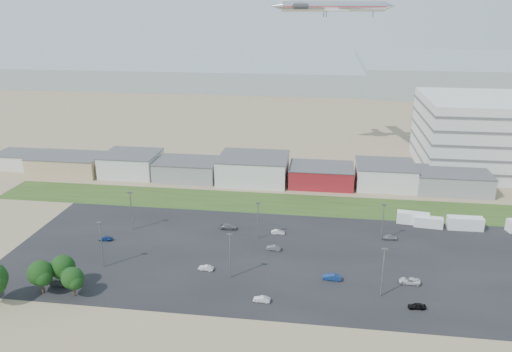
% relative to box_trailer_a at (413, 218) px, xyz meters
% --- Properties ---
extents(ground, '(700.00, 700.00, 0.00)m').
position_rel_box_trailer_a_xyz_m(ground, '(-40.45, -42.98, -1.54)').
color(ground, '#897557').
rests_on(ground, ground).
extents(parking_lot, '(120.00, 50.00, 0.01)m').
position_rel_box_trailer_a_xyz_m(parking_lot, '(-35.45, -22.98, -1.53)').
color(parking_lot, black).
rests_on(parking_lot, ground).
extents(grass_strip, '(160.00, 16.00, 0.02)m').
position_rel_box_trailer_a_xyz_m(grass_strip, '(-40.45, 9.02, -1.53)').
color(grass_strip, '#2C481B').
rests_on(grass_strip, ground).
extents(hills_backdrop, '(700.00, 200.00, 9.00)m').
position_rel_box_trailer_a_xyz_m(hills_backdrop, '(-0.45, 272.02, 2.96)').
color(hills_backdrop, gray).
rests_on(hills_backdrop, ground).
extents(building_row, '(170.00, 20.00, 8.00)m').
position_rel_box_trailer_a_xyz_m(building_row, '(-57.45, 28.02, 2.46)').
color(building_row, silver).
rests_on(building_row, ground).
extents(box_trailer_a, '(8.47, 3.68, 3.07)m').
position_rel_box_trailer_a_xyz_m(box_trailer_a, '(0.00, 0.00, 0.00)').
color(box_trailer_a, silver).
rests_on(box_trailer_a, ground).
extents(box_trailer_b, '(7.42, 3.09, 2.70)m').
position_rel_box_trailer_a_xyz_m(box_trailer_b, '(3.61, -1.66, -0.19)').
color(box_trailer_b, silver).
rests_on(box_trailer_b, ground).
extents(box_trailer_c, '(8.80, 2.86, 3.29)m').
position_rel_box_trailer_a_xyz_m(box_trailer_c, '(12.66, -1.76, 0.11)').
color(box_trailer_c, silver).
rests_on(box_trailer_c, ground).
extents(tree_mid, '(5.32, 5.32, 7.98)m').
position_rel_box_trailer_a_xyz_m(tree_mid, '(-78.31, -44.89, 2.46)').
color(tree_mid, black).
rests_on(tree_mid, ground).
extents(tree_right, '(5.28, 5.28, 7.91)m').
position_rel_box_trailer_a_xyz_m(tree_right, '(-75.10, -42.07, 2.42)').
color(tree_right, black).
rests_on(tree_right, ground).
extents(tree_near, '(4.66, 4.66, 6.99)m').
position_rel_box_trailer_a_xyz_m(tree_near, '(-71.60, -44.98, 1.96)').
color(tree_near, black).
rests_on(tree_near, ground).
extents(lightpole_front_l, '(1.25, 0.52, 10.65)m').
position_rel_box_trailer_a_xyz_m(lightpole_front_l, '(-70.86, -33.11, 3.79)').
color(lightpole_front_l, slate).
rests_on(lightpole_front_l, ground).
extents(lightpole_front_m, '(1.18, 0.49, 10.06)m').
position_rel_box_trailer_a_xyz_m(lightpole_front_m, '(-42.41, -33.72, 3.49)').
color(lightpole_front_m, slate).
rests_on(lightpole_front_m, ground).
extents(lightpole_front_r, '(1.23, 0.51, 10.44)m').
position_rel_box_trailer_a_xyz_m(lightpole_front_r, '(-11.66, -36.69, 3.68)').
color(lightpole_front_r, slate).
rests_on(lightpole_front_r, ground).
extents(lightpole_back_l, '(1.21, 0.50, 10.29)m').
position_rel_box_trailer_a_xyz_m(lightpole_back_l, '(-71.61, -13.88, 3.61)').
color(lightpole_back_l, slate).
rests_on(lightpole_back_l, ground).
extents(lightpole_back_m, '(1.11, 0.46, 9.47)m').
position_rel_box_trailer_a_xyz_m(lightpole_back_m, '(-39.16, -14.43, 3.20)').
color(lightpole_back_m, slate).
rests_on(lightpole_back_m, ground).
extents(lightpole_back_r, '(1.11, 0.46, 9.40)m').
position_rel_box_trailer_a_xyz_m(lightpole_back_r, '(-9.12, -11.15, 3.16)').
color(lightpole_back_r, slate).
rests_on(lightpole_back_r, ground).
extents(airliner, '(51.13, 40.31, 13.40)m').
position_rel_box_trailer_a_xyz_m(airliner, '(-22.71, 64.11, 52.58)').
color(airliner, silver).
extents(parked_car_0, '(4.47, 2.37, 1.20)m').
position_rel_box_trailer_a_xyz_m(parked_car_0, '(-5.30, -30.95, -0.94)').
color(parked_car_0, silver).
rests_on(parked_car_0, ground).
extents(parked_car_1, '(4.03, 1.64, 1.30)m').
position_rel_box_trailer_a_xyz_m(parked_car_1, '(-21.16, -31.75, -0.89)').
color(parked_car_1, navy).
rests_on(parked_car_1, ground).
extents(parked_car_2, '(3.39, 1.55, 1.13)m').
position_rel_box_trailer_a_xyz_m(parked_car_2, '(-5.29, -40.11, -0.97)').
color(parked_car_2, black).
rests_on(parked_car_2, ground).
extents(parked_car_4, '(3.39, 1.47, 1.08)m').
position_rel_box_trailer_a_xyz_m(parked_car_4, '(-48.23, -31.45, -0.99)').
color(parked_car_4, silver).
rests_on(parked_car_4, ground).
extents(parked_car_5, '(3.38, 1.67, 1.11)m').
position_rel_box_trailer_a_xyz_m(parked_car_5, '(-75.84, -20.79, -0.98)').
color(parked_car_5, navy).
rests_on(parked_car_5, ground).
extents(parked_car_6, '(4.48, 1.83, 1.30)m').
position_rel_box_trailer_a_xyz_m(parked_car_6, '(-47.29, -10.23, -0.89)').
color(parked_car_6, '#595B5E').
rests_on(parked_car_6, ground).
extents(parked_car_7, '(3.58, 1.51, 1.15)m').
position_rel_box_trailer_a_xyz_m(parked_car_7, '(-34.71, -20.09, -0.96)').
color(parked_car_7, '#595B5E').
rests_on(parked_car_7, ground).
extents(parked_car_8, '(3.50, 1.54, 1.17)m').
position_rel_box_trailer_a_xyz_m(parked_car_8, '(-6.92, -10.59, -0.95)').
color(parked_car_8, '#A5A5AA').
rests_on(parked_car_8, ground).
extents(parked_car_10, '(4.72, 2.44, 1.31)m').
position_rel_box_trailer_a_xyz_m(parked_car_10, '(-76.55, -41.63, -0.88)').
color(parked_car_10, '#595B5E').
rests_on(parked_car_10, ground).
extents(parked_car_11, '(3.45, 1.49, 1.10)m').
position_rel_box_trailer_a_xyz_m(parked_car_11, '(-34.50, -11.35, -0.98)').
color(parked_car_11, silver).
rests_on(parked_car_11, ground).
extents(parked_car_13, '(3.38, 1.36, 1.09)m').
position_rel_box_trailer_a_xyz_m(parked_car_13, '(-34.68, -41.86, -0.99)').
color(parked_car_13, silver).
rests_on(parked_car_13, ground).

